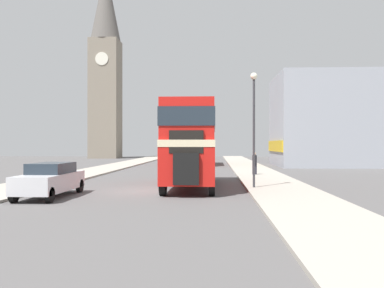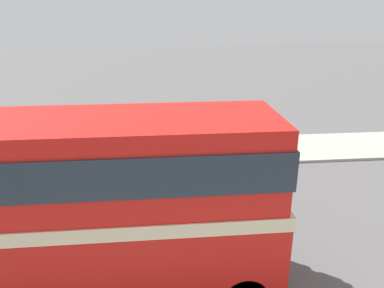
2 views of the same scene
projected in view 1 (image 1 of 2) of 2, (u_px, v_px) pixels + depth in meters
name	position (u px, v px, depth m)	size (l,w,h in m)	color
ground_plane	(146.00, 191.00, 20.99)	(120.00, 120.00, 0.00)	#565454
sidewalk_right	(284.00, 191.00, 20.64)	(3.50, 120.00, 0.12)	#A8A093
sidewalk_left	(12.00, 189.00, 21.34)	(3.50, 120.00, 0.12)	#A8A093
double_decker_bus	(192.00, 139.00, 23.22)	(2.51, 9.92, 4.39)	red
bus_distant	(199.00, 142.00, 48.18)	(2.39, 9.25, 4.40)	red
car_parked_near	(50.00, 179.00, 18.77)	(1.65, 4.66, 1.50)	silver
pedestrian_walking	(255.00, 162.00, 31.11)	(0.33, 0.33, 1.62)	#282833
street_lamp	(254.00, 112.00, 21.82)	(0.36, 0.36, 5.86)	#38383D
church_tower	(105.00, 59.00, 71.72)	(4.96, 4.96, 32.44)	gray
shop_building_block	(352.00, 121.00, 45.79)	(16.37, 10.73, 9.67)	#999EA8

